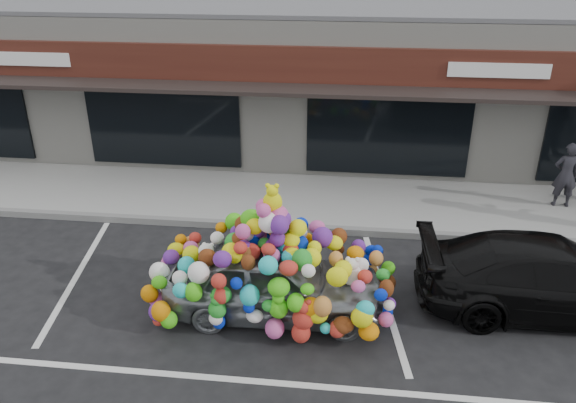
# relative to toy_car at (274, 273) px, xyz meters

# --- Properties ---
(ground) EXTENTS (90.00, 90.00, 0.00)m
(ground) POSITION_rel_toy_car_xyz_m (-0.84, 0.54, -0.81)
(ground) COLOR black
(ground) RESTS_ON ground
(shop_building) EXTENTS (24.00, 7.20, 4.31)m
(shop_building) POSITION_rel_toy_car_xyz_m (-0.84, 8.98, 1.35)
(shop_building) COLOR beige
(shop_building) RESTS_ON ground
(sidewalk) EXTENTS (26.00, 3.00, 0.15)m
(sidewalk) POSITION_rel_toy_car_xyz_m (-0.84, 4.54, -0.74)
(sidewalk) COLOR gray
(sidewalk) RESTS_ON ground
(kerb) EXTENTS (26.00, 0.18, 0.16)m
(kerb) POSITION_rel_toy_car_xyz_m (-0.84, 3.04, -0.74)
(kerb) COLOR slate
(kerb) RESTS_ON ground
(parking_stripe_left) EXTENTS (0.73, 4.37, 0.01)m
(parking_stripe_left) POSITION_rel_toy_car_xyz_m (-4.04, 0.74, -0.81)
(parking_stripe_left) COLOR silver
(parking_stripe_left) RESTS_ON ground
(parking_stripe_mid) EXTENTS (0.73, 4.37, 0.01)m
(parking_stripe_mid) POSITION_rel_toy_car_xyz_m (1.96, 0.74, -0.81)
(parking_stripe_mid) COLOR silver
(parking_stripe_mid) RESTS_ON ground
(lane_line) EXTENTS (14.00, 0.12, 0.01)m
(lane_line) POSITION_rel_toy_car_xyz_m (1.16, -1.76, -0.81)
(lane_line) COLOR silver
(lane_line) RESTS_ON ground
(toy_car) EXTENTS (2.80, 4.15, 2.39)m
(toy_car) POSITION_rel_toy_car_xyz_m (0.00, 0.00, 0.00)
(toy_car) COLOR #B1B6BC
(toy_car) RESTS_ON ground
(black_sedan) EXTENTS (1.99, 4.65, 1.34)m
(black_sedan) POSITION_rel_toy_car_xyz_m (4.80, 0.64, -0.14)
(black_sedan) COLOR black
(black_sedan) RESTS_ON ground
(pedestrian_a) EXTENTS (0.59, 0.40, 1.60)m
(pedestrian_a) POSITION_rel_toy_car_xyz_m (6.32, 4.81, 0.14)
(pedestrian_a) COLOR black
(pedestrian_a) RESTS_ON sidewalk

